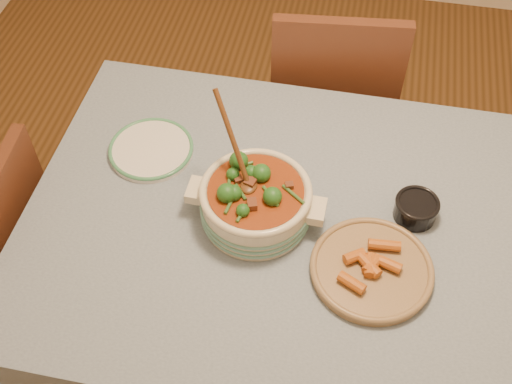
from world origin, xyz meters
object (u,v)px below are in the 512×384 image
stew_casserole (256,200)px  condiment_bowl (416,208)px  dining_table (331,247)px  fried_plate (372,268)px  white_plate (151,149)px  chair_far (332,95)px

stew_casserole → condiment_bowl: stew_casserole is taller
dining_table → fried_plate: size_ratio=4.14×
stew_casserole → white_plate: (-0.35, 0.17, -0.06)m
white_plate → condiment_bowl: size_ratio=2.15×
dining_table → chair_far: bearing=96.0°
dining_table → fried_plate: 0.20m
chair_far → stew_casserole: bearing=73.7°
stew_casserole → chair_far: bearing=80.2°
condiment_bowl → fried_plate: (-0.10, -0.20, -0.01)m
stew_casserole → condiment_bowl: 0.43m
fried_plate → chair_far: (-0.19, 0.88, -0.24)m
condiment_bowl → chair_far: bearing=112.9°
dining_table → stew_casserole: stew_casserole is taller
white_plate → chair_far: chair_far is taller
white_plate → chair_far: 0.80m
dining_table → chair_far: 0.78m
white_plate → chair_far: bearing=51.0°
white_plate → chair_far: size_ratio=0.32×
dining_table → white_plate: size_ratio=5.50×
white_plate → chair_far: (0.48, 0.59, -0.23)m
condiment_bowl → fried_plate: size_ratio=0.35×
fried_plate → chair_far: chair_far is taller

